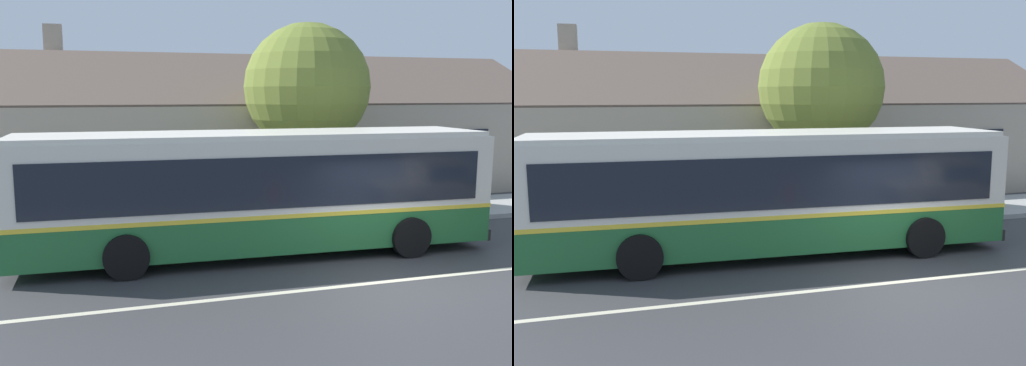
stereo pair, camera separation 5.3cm
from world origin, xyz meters
TOP-DOWN VIEW (x-y plane):
  - ground_plane at (0.00, 0.00)m, footprint 300.00×300.00m
  - sidewalk_far at (0.00, 6.00)m, footprint 60.00×3.00m
  - lane_divider_stripe at (0.00, 0.00)m, footprint 60.00×0.16m
  - community_building at (-0.50, 12.86)m, footprint 25.69×8.78m
  - transit_bus at (-2.37, 2.90)m, footprint 11.80×3.07m
  - bench_by_building at (-8.60, 5.98)m, footprint 1.58×0.51m
  - street_tree_primary at (0.67, 7.12)m, footprint 4.12×4.12m

SIDE VIEW (x-z plane):
  - ground_plane at x=0.00m, z-range 0.00..0.00m
  - lane_divider_stripe at x=0.00m, z-range 0.00..0.01m
  - sidewalk_far at x=0.00m, z-range 0.00..0.15m
  - bench_by_building at x=-8.60m, z-range 0.09..1.03m
  - transit_bus at x=-2.37m, z-range 0.12..3.17m
  - community_building at x=-0.50m, z-range -1.40..5.22m
  - street_tree_primary at x=0.67m, z-range 0.90..7.15m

